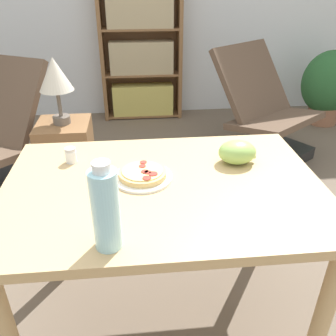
{
  "coord_description": "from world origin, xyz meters",
  "views": [
    {
      "loc": [
        -0.12,
        -1.19,
        1.4
      ],
      "look_at": [
        -0.02,
        -0.12,
        0.8
      ],
      "focal_mm": 38.0,
      "sensor_mm": 36.0,
      "label": 1
    }
  ],
  "objects_px": {
    "salt_shaker": "(71,155)",
    "potted_plant_floor": "(329,86)",
    "pizza_on_plate": "(143,175)",
    "lounge_chair_far": "(264,124)",
    "table_lamp": "(55,77)",
    "bookshelf": "(141,55)",
    "grape_bunch": "(237,153)",
    "side_table": "(68,159)",
    "drink_bottle": "(106,209)"
  },
  "relations": [
    {
      "from": "salt_shaker",
      "to": "potted_plant_floor",
      "type": "bearing_deg",
      "value": 42.96
    },
    {
      "from": "pizza_on_plate",
      "to": "salt_shaker",
      "type": "bearing_deg",
      "value": 151.07
    },
    {
      "from": "lounge_chair_far",
      "to": "table_lamp",
      "type": "distance_m",
      "value": 1.67
    },
    {
      "from": "salt_shaker",
      "to": "bookshelf",
      "type": "relative_size",
      "value": 0.05
    },
    {
      "from": "grape_bunch",
      "to": "potted_plant_floor",
      "type": "distance_m",
      "value": 2.64
    },
    {
      "from": "grape_bunch",
      "to": "bookshelf",
      "type": "bearing_deg",
      "value": 96.77
    },
    {
      "from": "side_table",
      "to": "salt_shaker",
      "type": "bearing_deg",
      "value": -77.15
    },
    {
      "from": "side_table",
      "to": "grape_bunch",
      "type": "bearing_deg",
      "value": -49.76
    },
    {
      "from": "bookshelf",
      "to": "table_lamp",
      "type": "bearing_deg",
      "value": -111.06
    },
    {
      "from": "lounge_chair_far",
      "to": "potted_plant_floor",
      "type": "distance_m",
      "value": 1.11
    },
    {
      "from": "lounge_chair_far",
      "to": "side_table",
      "type": "xyz_separation_m",
      "value": [
        -1.52,
        -0.42,
        -0.02
      ]
    },
    {
      "from": "bookshelf",
      "to": "side_table",
      "type": "relative_size",
      "value": 2.56
    },
    {
      "from": "drink_bottle",
      "to": "table_lamp",
      "type": "height_order",
      "value": "drink_bottle"
    },
    {
      "from": "drink_bottle",
      "to": "side_table",
      "type": "height_order",
      "value": "drink_bottle"
    },
    {
      "from": "pizza_on_plate",
      "to": "salt_shaker",
      "type": "xyz_separation_m",
      "value": [
        -0.27,
        0.15,
        0.01
      ]
    },
    {
      "from": "grape_bunch",
      "to": "potted_plant_floor",
      "type": "bearing_deg",
      "value": 53.8
    },
    {
      "from": "bookshelf",
      "to": "potted_plant_floor",
      "type": "height_order",
      "value": "bookshelf"
    },
    {
      "from": "salt_shaker",
      "to": "potted_plant_floor",
      "type": "relative_size",
      "value": 0.08
    },
    {
      "from": "potted_plant_floor",
      "to": "drink_bottle",
      "type": "bearing_deg",
      "value": -128.48
    },
    {
      "from": "grape_bunch",
      "to": "drink_bottle",
      "type": "height_order",
      "value": "drink_bottle"
    },
    {
      "from": "grape_bunch",
      "to": "side_table",
      "type": "relative_size",
      "value": 0.29
    },
    {
      "from": "pizza_on_plate",
      "to": "side_table",
      "type": "height_order",
      "value": "pizza_on_plate"
    },
    {
      "from": "grape_bunch",
      "to": "table_lamp",
      "type": "xyz_separation_m",
      "value": [
        -0.86,
        1.01,
        0.04
      ]
    },
    {
      "from": "table_lamp",
      "to": "pizza_on_plate",
      "type": "bearing_deg",
      "value": -65.91
    },
    {
      "from": "pizza_on_plate",
      "to": "potted_plant_floor",
      "type": "relative_size",
      "value": 0.3
    },
    {
      "from": "bookshelf",
      "to": "salt_shaker",
      "type": "bearing_deg",
      "value": -98.24
    },
    {
      "from": "grape_bunch",
      "to": "drink_bottle",
      "type": "bearing_deg",
      "value": -137.79
    },
    {
      "from": "side_table",
      "to": "lounge_chair_far",
      "type": "bearing_deg",
      "value": 15.33
    },
    {
      "from": "drink_bottle",
      "to": "salt_shaker",
      "type": "height_order",
      "value": "drink_bottle"
    },
    {
      "from": "bookshelf",
      "to": "drink_bottle",
      "type": "bearing_deg",
      "value": -93.53
    },
    {
      "from": "bookshelf",
      "to": "potted_plant_floor",
      "type": "distance_m",
      "value": 1.89
    },
    {
      "from": "grape_bunch",
      "to": "bookshelf",
      "type": "distance_m",
      "value": 2.5
    },
    {
      "from": "salt_shaker",
      "to": "lounge_chair_far",
      "type": "relative_size",
      "value": 0.06
    },
    {
      "from": "salt_shaker",
      "to": "table_lamp",
      "type": "height_order",
      "value": "table_lamp"
    },
    {
      "from": "pizza_on_plate",
      "to": "drink_bottle",
      "type": "xyz_separation_m",
      "value": [
        -0.1,
        -0.35,
        0.11
      ]
    },
    {
      "from": "pizza_on_plate",
      "to": "potted_plant_floor",
      "type": "height_order",
      "value": "pizza_on_plate"
    },
    {
      "from": "side_table",
      "to": "potted_plant_floor",
      "type": "relative_size",
      "value": 0.72
    },
    {
      "from": "grape_bunch",
      "to": "lounge_chair_far",
      "type": "xyz_separation_m",
      "value": [
        0.66,
        1.43,
        -0.49
      ]
    },
    {
      "from": "table_lamp",
      "to": "side_table",
      "type": "bearing_deg",
      "value": -90.0
    },
    {
      "from": "drink_bottle",
      "to": "lounge_chair_far",
      "type": "bearing_deg",
      "value": 58.58
    },
    {
      "from": "lounge_chair_far",
      "to": "bookshelf",
      "type": "height_order",
      "value": "bookshelf"
    },
    {
      "from": "lounge_chair_far",
      "to": "side_table",
      "type": "height_order",
      "value": "lounge_chair_far"
    },
    {
      "from": "grape_bunch",
      "to": "salt_shaker",
      "type": "height_order",
      "value": "grape_bunch"
    },
    {
      "from": "pizza_on_plate",
      "to": "bookshelf",
      "type": "bearing_deg",
      "value": 88.33
    },
    {
      "from": "salt_shaker",
      "to": "potted_plant_floor",
      "type": "xyz_separation_m",
      "value": [
        2.18,
        2.03,
        -0.38
      ]
    },
    {
      "from": "salt_shaker",
      "to": "lounge_chair_far",
      "type": "bearing_deg",
      "value": 46.17
    },
    {
      "from": "grape_bunch",
      "to": "drink_bottle",
      "type": "relative_size",
      "value": 0.58
    },
    {
      "from": "drink_bottle",
      "to": "table_lamp",
      "type": "bearing_deg",
      "value": 104.92
    },
    {
      "from": "salt_shaker",
      "to": "table_lamp",
      "type": "distance_m",
      "value": 0.97
    },
    {
      "from": "drink_bottle",
      "to": "bookshelf",
      "type": "relative_size",
      "value": 0.19
    }
  ]
}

